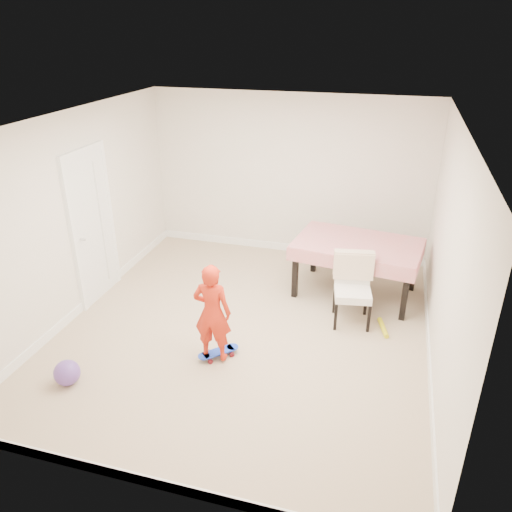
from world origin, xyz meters
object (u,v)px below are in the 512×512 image
(dining_chair, at_px, (353,291))
(balloon, at_px, (67,373))
(skateboard, at_px, (218,354))
(child, at_px, (212,315))
(dining_table, at_px, (356,268))

(dining_chair, height_order, balloon, dining_chair)
(dining_chair, distance_m, skateboard, 1.87)
(child, bearing_deg, skateboard, -123.01)
(balloon, bearing_deg, child, 31.37)
(dining_table, height_order, child, child)
(skateboard, distance_m, balloon, 1.66)
(dining_table, height_order, skateboard, dining_table)
(dining_table, bearing_deg, skateboard, -116.99)
(dining_chair, xyz_separation_m, balloon, (-2.80, -2.06, -0.32))
(child, bearing_deg, balloon, 29.18)
(child, height_order, balloon, child)
(dining_table, xyz_separation_m, child, (-1.40, -2.01, 0.19))
(dining_table, relative_size, balloon, 6.04)
(dining_table, height_order, balloon, dining_table)
(skateboard, height_order, balloon, balloon)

